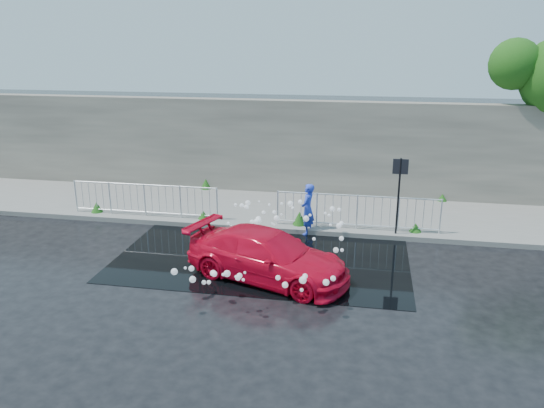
{
  "coord_description": "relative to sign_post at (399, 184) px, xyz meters",
  "views": [
    {
      "loc": [
        3.25,
        -12.47,
        5.85
      ],
      "look_at": [
        0.43,
        2.72,
        1.0
      ],
      "focal_mm": 35.0,
      "sensor_mm": 36.0,
      "label": 1
    }
  ],
  "objects": [
    {
      "name": "puddle",
      "position": [
        -3.7,
        -2.1,
        -1.72
      ],
      "size": [
        8.0,
        5.0,
        0.01
      ],
      "primitive_type": "cube",
      "color": "black",
      "rests_on": "ground"
    },
    {
      "name": "water_spray",
      "position": [
        -3.41,
        -2.47,
        -0.98
      ],
      "size": [
        3.65,
        5.57,
        1.02
      ],
      "color": "white",
      "rests_on": "ground"
    },
    {
      "name": "railing_right",
      "position": [
        -1.2,
        0.25,
        -0.99
      ],
      "size": [
        5.05,
        0.05,
        1.1
      ],
      "color": "silver",
      "rests_on": "pavement"
    },
    {
      "name": "sign_post",
      "position": [
        0.0,
        0.0,
        0.0
      ],
      "size": [
        0.45,
        0.06,
        2.5
      ],
      "color": "black",
      "rests_on": "ground"
    },
    {
      "name": "retaining_wall",
      "position": [
        -4.2,
        4.1,
        0.18
      ],
      "size": [
        30.0,
        0.6,
        3.5
      ],
      "primitive_type": "cube",
      "color": "#5B554D",
      "rests_on": "pavement"
    },
    {
      "name": "curb",
      "position": [
        -4.2,
        -0.1,
        -1.64
      ],
      "size": [
        30.0,
        0.25,
        0.16
      ],
      "primitive_type": "cube",
      "color": "slate",
      "rests_on": "ground"
    },
    {
      "name": "red_car",
      "position": [
        -3.3,
        -3.48,
        -1.1
      ],
      "size": [
        4.59,
        3.01,
        1.24
      ],
      "primitive_type": "imported",
      "rotation": [
        0.0,
        0.0,
        1.25
      ],
      "color": "red",
      "rests_on": "ground"
    },
    {
      "name": "railing_left",
      "position": [
        -8.2,
        0.25,
        -0.99
      ],
      "size": [
        5.05,
        0.05,
        1.1
      ],
      "color": "silver",
      "rests_on": "pavement"
    },
    {
      "name": "weeds",
      "position": [
        -4.61,
        1.43,
        -1.4
      ],
      "size": [
        12.17,
        3.93,
        0.43
      ],
      "color": "#1D4A13",
      "rests_on": "pavement"
    },
    {
      "name": "person",
      "position": [
        -2.7,
        -0.1,
        -0.92
      ],
      "size": [
        0.51,
        0.66,
        1.61
      ],
      "primitive_type": "imported",
      "rotation": [
        0.0,
        0.0,
        -1.8
      ],
      "color": "blue",
      "rests_on": "ground"
    },
    {
      "name": "ground",
      "position": [
        -4.2,
        -3.1,
        -1.72
      ],
      "size": [
        90.0,
        90.0,
        0.0
      ],
      "primitive_type": "plane",
      "color": "black",
      "rests_on": "ground"
    },
    {
      "name": "pavement",
      "position": [
        -4.2,
        1.9,
        -1.65
      ],
      "size": [
        30.0,
        4.0,
        0.15
      ],
      "primitive_type": "cube",
      "color": "slate",
      "rests_on": "ground"
    }
  ]
}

